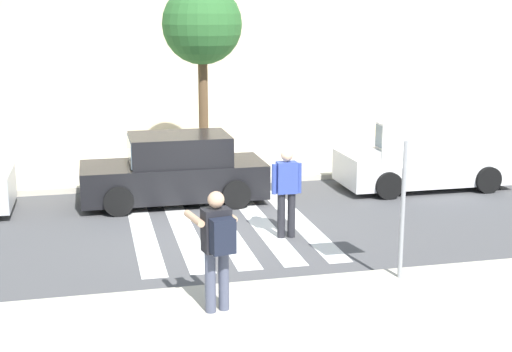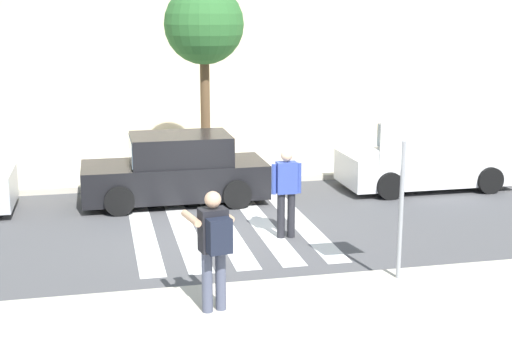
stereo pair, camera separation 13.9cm
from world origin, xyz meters
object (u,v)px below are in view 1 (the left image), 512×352
Objects in this scene: stop_sign at (404,163)px; parked_car_black at (175,171)px; photographer_with_backpack at (217,241)px; parked_car_white at (425,158)px; pedestrian_crossing at (287,188)px; street_tree_center at (202,26)px.

parked_car_black is (-2.83, 5.87, -1.25)m from stop_sign.
photographer_with_backpack is 0.42× the size of parked_car_white.
stop_sign is 6.64m from parked_car_black.
pedestrian_crossing is 0.42× the size of parked_car_black.
parked_car_black is 1.00× the size of parked_car_white.
stop_sign is 1.46× the size of photographer_with_backpack.
photographer_with_backpack is at bearing -167.82° from stop_sign.
parked_car_white is at bearing -0.00° from parked_car_black.
street_tree_center is at bearing 97.83° from pedestrian_crossing.
photographer_with_backpack reaches higher than parked_car_white.
parked_car_white is (6.33, 6.52, -0.44)m from photographer_with_backpack.
street_tree_center is at bearing 102.61° from stop_sign.
stop_sign is 0.61× the size of parked_car_black.
stop_sign reaches higher than pedestrian_crossing.
pedestrian_crossing is 6.10m from street_tree_center.
stop_sign is 6.85m from parked_car_white.
pedestrian_crossing is (-1.08, 2.78, -1.00)m from stop_sign.
street_tree_center is (1.21, 8.75, 2.71)m from photographer_with_backpack.
parked_car_white is 6.41m from street_tree_center.
parked_car_white is at bearing -23.51° from street_tree_center.
photographer_with_backpack is 9.24m from street_tree_center.
parked_car_white is at bearing 60.64° from stop_sign.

